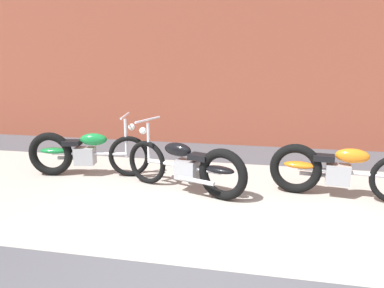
{
  "coord_description": "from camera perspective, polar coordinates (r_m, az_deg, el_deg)",
  "views": [
    {
      "loc": [
        0.49,
        -3.02,
        1.94
      ],
      "look_at": [
        -0.48,
        1.82,
        0.75
      ],
      "focal_mm": 34.33,
      "sensor_mm": 36.0,
      "label": 1
    }
  ],
  "objects": [
    {
      "name": "motorcycle_green",
      "position": [
        6.28,
        -16.99,
        -1.26
      ],
      "size": [
        2.0,
        0.61,
        1.03
      ],
      "rotation": [
        0.0,
        0.0,
        0.16
      ],
      "color": "black",
      "rests_on": "ground"
    },
    {
      "name": "motorcycle_orange",
      "position": [
        5.47,
        20.96,
        -3.75
      ],
      "size": [
        2.0,
        0.63,
        1.03
      ],
      "rotation": [
        0.0,
        0.0,
        -0.13
      ],
      "color": "black",
      "rests_on": "ground"
    },
    {
      "name": "motorcycle_black",
      "position": [
        5.25,
        -0.04,
        -3.55
      ],
      "size": [
        1.92,
        0.89,
        1.03
      ],
      "rotation": [
        0.0,
        0.0,
        2.8
      ],
      "color": "black",
      "rests_on": "ground"
    },
    {
      "name": "sidewalk_slab",
      "position": [
        5.17,
        5.08,
        -8.5
      ],
      "size": [
        36.0,
        3.5,
        0.01
      ],
      "primitive_type": "cube",
      "color": "#9E998E",
      "rests_on": "ground"
    },
    {
      "name": "ground_plane",
      "position": [
        3.63,
        1.85,
        -18.83
      ],
      "size": [
        80.0,
        80.0,
        0.0
      ],
      "primitive_type": "plane",
      "color": "#47474C"
    },
    {
      "name": "brick_building_wall",
      "position": [
        8.31,
        8.37,
        21.05
      ],
      "size": [
        36.0,
        0.5,
        6.08
      ],
      "primitive_type": "cube",
      "color": "brown",
      "rests_on": "ground"
    }
  ]
}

